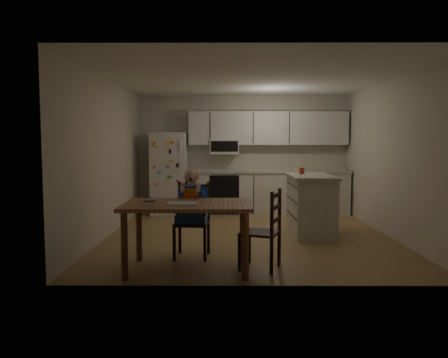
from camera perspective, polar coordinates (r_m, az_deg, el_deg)
room at (r=7.46m, az=3.01°, el=2.85°), size 4.52×5.01×2.51m
refrigerator at (r=9.22m, az=-7.16°, el=0.71°), size 0.72×0.70×1.70m
kitchen_run at (r=9.27m, az=5.58°, el=0.92°), size 3.37×0.62×2.15m
kitchen_island at (r=7.34m, az=11.25°, el=-3.24°), size 0.69×1.31×0.97m
red_cup at (r=7.53m, az=10.11°, el=1.06°), size 0.09×0.09×0.11m
dining_table at (r=5.13m, az=-4.74°, el=-4.33°), size 1.49×0.96×0.80m
napkin at (r=5.04m, az=-5.44°, el=-3.19°), size 0.34×0.30×0.01m
toddler_spoon at (r=5.28m, az=-9.83°, el=-2.86°), size 0.12×0.06×0.02m
chair_booster at (r=5.74m, az=-4.17°, el=-3.29°), size 0.46×0.46×1.15m
chair_side at (r=5.18m, az=5.75°, el=-5.97°), size 0.54×0.54×0.95m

